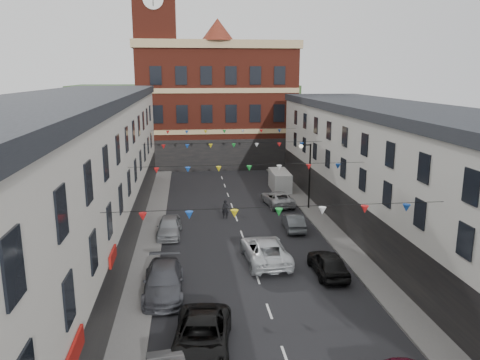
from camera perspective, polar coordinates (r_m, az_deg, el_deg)
name	(u,v)px	position (r m, az deg, el deg)	size (l,w,h in m)	color
ground	(258,278)	(28.72, 2.16, -11.91)	(160.00, 160.00, 0.00)	black
pavement_left	(144,269)	(30.37, -11.65, -10.60)	(1.80, 64.00, 0.15)	#605E5B
pavement_right	(357,259)	(32.14, 14.02, -9.38)	(1.80, 64.00, 0.15)	#605E5B
terrace_left	(51,194)	(28.66, -22.06, -1.58)	(8.40, 56.00, 10.70)	beige
terrace_right	(442,191)	(31.90, 23.36, -1.22)	(8.40, 56.00, 9.70)	beige
civic_building	(216,103)	(63.96, -2.97, 9.34)	(20.60, 13.30, 18.50)	maroon
clock_tower	(156,50)	(60.94, -10.18, 15.39)	(5.60, 5.60, 30.00)	maroon
distant_hill	(186,112)	(88.05, -6.58, 8.19)	(40.00, 14.00, 10.00)	#294C23
street_lamp	(307,167)	(41.95, 8.18, 1.56)	(1.10, 0.36, 6.00)	black
car_left_c	(202,337)	(21.64, -4.71, -18.57)	(2.51, 5.43, 1.51)	black
car_left_d	(164,281)	(26.88, -9.30, -12.06)	(2.19, 5.38, 1.56)	#494A52
car_left_e	(169,227)	(35.88, -8.61, -5.64)	(1.74, 4.32, 1.47)	gray
car_right_d	(328,263)	(29.43, 10.67, -9.93)	(1.75, 4.34, 1.48)	black
car_right_e	(293,222)	(37.14, 6.54, -5.08)	(1.37, 3.92, 1.29)	#4E5256
car_right_f	(277,198)	(43.77, 4.58, -2.23)	(2.20, 4.78, 1.33)	#B2B3B7
moving_car	(265,250)	(30.82, 3.09, -8.53)	(2.64, 5.73, 1.59)	silver
white_van	(280,181)	(49.26, 4.88, -0.10)	(1.78, 4.63, 2.05)	silver
pedestrian	(225,209)	(39.69, -1.80, -3.59)	(0.58, 0.38, 1.59)	black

